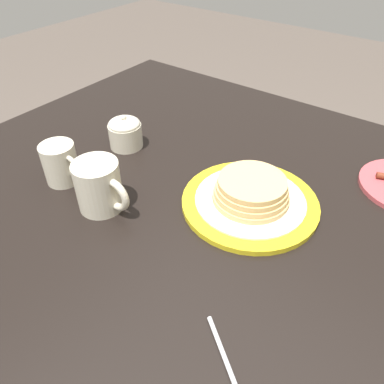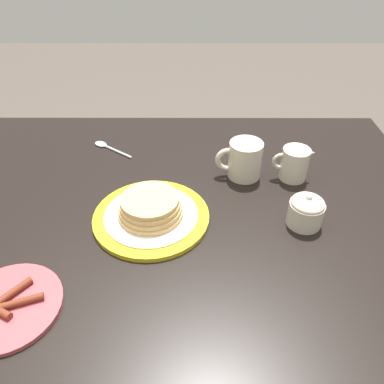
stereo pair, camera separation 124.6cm
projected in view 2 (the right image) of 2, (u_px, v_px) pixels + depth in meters
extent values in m
plane|color=#51473F|center=(153.00, 373.00, 1.38)|extent=(8.00, 8.00, 0.00)
cube|color=black|center=(133.00, 221.00, 0.91)|extent=(1.53, 1.03, 0.03)
cube|color=black|center=(332.00, 216.00, 1.50)|extent=(0.07, 0.07, 0.75)
cylinder|color=gold|center=(151.00, 217.00, 0.89)|extent=(0.28, 0.28, 0.01)
cylinder|color=white|center=(151.00, 215.00, 0.88)|extent=(0.22, 0.22, 0.00)
cylinder|color=tan|center=(151.00, 212.00, 0.88)|extent=(0.15, 0.15, 0.01)
cylinder|color=tan|center=(151.00, 208.00, 0.87)|extent=(0.15, 0.15, 0.01)
cylinder|color=tan|center=(150.00, 204.00, 0.86)|extent=(0.14, 0.14, 0.01)
cylinder|color=tan|center=(150.00, 200.00, 0.86)|extent=(0.13, 0.13, 0.01)
cylinder|color=#B2474C|center=(8.00, 306.00, 0.70)|extent=(0.20, 0.20, 0.01)
cylinder|color=maroon|center=(18.00, 303.00, 0.69)|extent=(0.09, 0.04, 0.01)
cylinder|color=maroon|center=(10.00, 294.00, 0.70)|extent=(0.07, 0.08, 0.01)
cylinder|color=beige|center=(245.00, 160.00, 1.00)|extent=(0.09, 0.09, 0.10)
torus|color=beige|center=(228.00, 160.00, 1.00)|extent=(0.07, 0.01, 0.07)
cylinder|color=brown|center=(246.00, 146.00, 0.98)|extent=(0.08, 0.08, 0.00)
cylinder|color=beige|center=(294.00, 164.00, 1.00)|extent=(0.07, 0.07, 0.09)
cone|color=beige|center=(309.00, 154.00, 0.98)|extent=(0.04, 0.03, 0.04)
torus|color=beige|center=(281.00, 161.00, 0.99)|extent=(0.05, 0.01, 0.05)
cylinder|color=beige|center=(305.00, 214.00, 0.86)|extent=(0.08, 0.08, 0.06)
ellipsoid|color=beige|center=(308.00, 203.00, 0.84)|extent=(0.08, 0.08, 0.03)
sphere|color=beige|center=(309.00, 197.00, 0.83)|extent=(0.01, 0.01, 0.01)
cylinder|color=silver|center=(118.00, 152.00, 1.12)|extent=(0.09, 0.07, 0.01)
ellipsoid|color=silver|center=(101.00, 144.00, 1.16)|extent=(0.05, 0.05, 0.01)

